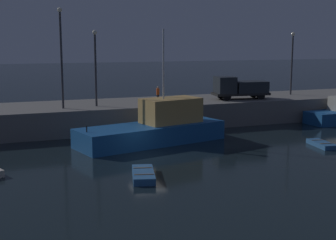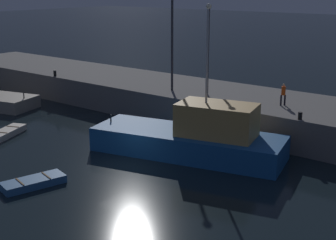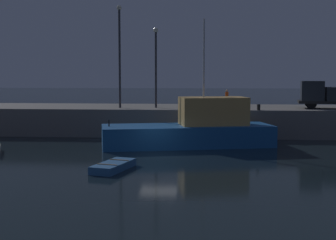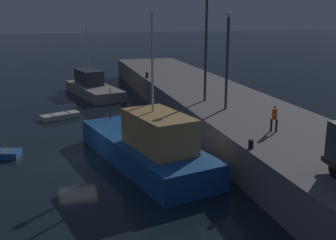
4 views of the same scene
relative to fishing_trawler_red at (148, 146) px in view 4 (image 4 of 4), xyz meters
The scene contains 10 objects.
ground_plane 5.13m from the fishing_trawler_red, 116.89° to the right, with size 320.00×320.00×0.00m, color black.
pier_quay 8.68m from the fishing_trawler_red, 105.00° to the left, with size 70.90×8.45×2.44m.
fishing_trawler_red is the anchor object (origin of this frame).
fishing_boat_white 24.12m from the fishing_trawler_red, behind, with size 11.19×6.08×8.05m.
rowboat_white_mid 14.69m from the fishing_trawler_red, 159.60° to the right, with size 2.44×3.73×0.50m.
lamp_post_west 11.39m from the fishing_trawler_red, 136.91° to the left, with size 0.44×0.44×9.12m.
lamp_post_east 9.49m from the fishing_trawler_red, 117.98° to the left, with size 0.44×0.44×7.17m.
dockworker 8.09m from the fishing_trawler_red, 69.55° to the left, with size 0.42×0.42×1.65m.
bollard_west 20.23m from the fishing_trawler_red, 167.15° to the left, with size 0.28×0.28×0.59m, color black.
bollard_central 7.09m from the fishing_trawler_red, 40.23° to the left, with size 0.28×0.28×0.50m, color black.
Camera 4 is at (26.78, -1.15, 9.70)m, focal length 44.32 mm.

